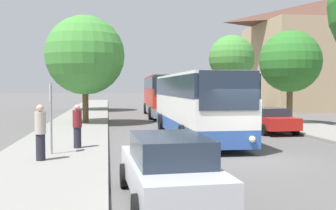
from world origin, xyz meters
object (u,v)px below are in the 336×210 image
at_px(bus_front, 195,104).
at_px(tree_left_near, 84,62).
at_px(tree_right_mid, 232,58).
at_px(parked_car_left_curb, 169,168).
at_px(bus_stop_sign, 51,110).
at_px(tree_right_far, 290,62).
at_px(bus_middle, 162,95).
at_px(parked_car_right_near, 269,119).
at_px(tree_left_far, 85,55).
at_px(pedestrian_waiting_far, 77,126).
at_px(pedestrian_waiting_near, 40,132).

xyz_separation_m(bus_front, tree_left_near, (-6.73, 23.02, 3.50)).
bearing_deg(tree_right_mid, parked_car_left_curb, -110.58).
height_order(bus_front, bus_stop_sign, bus_front).
distance_m(tree_left_near, tree_right_far, 22.60).
relative_size(bus_front, bus_middle, 0.96).
bearing_deg(parked_car_right_near, tree_left_far, -30.37).
bearing_deg(bus_front, bus_stop_sign, -143.73).
distance_m(bus_stop_sign, tree_right_far, 17.82).
distance_m(bus_middle, pedestrian_waiting_far, 18.95).
distance_m(parked_car_right_near, pedestrian_waiting_far, 11.37).
distance_m(tree_left_near, tree_right_mid, 15.36).
relative_size(bus_front, tree_right_far, 1.82).
bearing_deg(parked_car_left_curb, pedestrian_waiting_far, 106.55).
bearing_deg(tree_right_far, bus_stop_sign, -143.66).
distance_m(bus_stop_sign, tree_left_near, 27.91).
bearing_deg(bus_stop_sign, parked_car_right_near, 29.96).
xyz_separation_m(bus_middle, pedestrian_waiting_far, (-5.90, -17.98, -0.83)).
height_order(bus_stop_sign, tree_left_far, tree_left_far).
height_order(bus_middle, parked_car_right_near, bus_middle).
distance_m(parked_car_left_curb, parked_car_right_near, 14.56).
bearing_deg(tree_left_near, pedestrian_waiting_near, -89.63).
bearing_deg(pedestrian_waiting_far, parked_car_right_near, 17.29).
height_order(bus_front, pedestrian_waiting_near, bus_front).
xyz_separation_m(bus_front, pedestrian_waiting_near, (-6.54, -5.89, -0.62)).
relative_size(tree_left_far, tree_right_mid, 0.98).
relative_size(tree_left_near, tree_left_far, 1.14).
distance_m(bus_front, pedestrian_waiting_near, 8.82).
xyz_separation_m(parked_car_right_near, tree_left_far, (-10.48, 6.09, 3.95)).
bearing_deg(pedestrian_waiting_near, tree_left_far, -93.31).
bearing_deg(pedestrian_waiting_far, tree_left_near, 83.58).
height_order(parked_car_left_curb, tree_right_far, tree_right_far).
height_order(tree_left_far, tree_right_mid, tree_right_mid).
height_order(bus_middle, pedestrian_waiting_far, bus_middle).
bearing_deg(bus_middle, tree_right_far, -47.48).
xyz_separation_m(tree_left_near, tree_right_mid, (14.05, -6.20, 0.08)).
xyz_separation_m(pedestrian_waiting_far, tree_left_far, (-0.29, 11.12, 3.67)).
bearing_deg(pedestrian_waiting_far, bus_stop_sign, -130.93).
distance_m(bus_front, tree_left_far, 10.15).
bearing_deg(pedestrian_waiting_near, tree_right_mid, -121.72).
height_order(pedestrian_waiting_near, tree_left_far, tree_left_far).
bearing_deg(parked_car_left_curb, pedestrian_waiting_near, 123.78).
relative_size(bus_stop_sign, pedestrian_waiting_near, 1.39).
relative_size(parked_car_right_near, tree_right_mid, 0.58).
relative_size(tree_right_mid, tree_right_far, 1.18).
height_order(parked_car_right_near, pedestrian_waiting_far, pedestrian_waiting_far).
xyz_separation_m(pedestrian_waiting_far, tree_left_near, (-1.19, 26.38, 4.19)).
bearing_deg(tree_right_far, bus_front, -143.65).
relative_size(bus_middle, tree_left_near, 1.44).
xyz_separation_m(parked_car_left_curb, parked_car_right_near, (7.66, 12.38, -0.04)).
relative_size(bus_front, pedestrian_waiting_far, 6.55).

